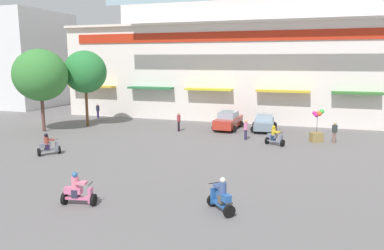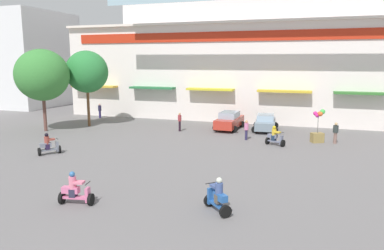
{
  "view_description": "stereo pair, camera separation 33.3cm",
  "coord_description": "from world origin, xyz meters",
  "px_view_note": "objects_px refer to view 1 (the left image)",
  "views": [
    {
      "loc": [
        6.04,
        -6.01,
        6.26
      ],
      "look_at": [
        -1.82,
        18.4,
        1.72
      ],
      "focal_mm": 34.47,
      "sensor_mm": 36.0,
      "label": 1
    },
    {
      "loc": [
        6.35,
        -5.9,
        6.26
      ],
      "look_at": [
        -1.82,
        18.4,
        1.72
      ],
      "focal_mm": 34.47,
      "sensor_mm": 36.0,
      "label": 2
    }
  ],
  "objects_px": {
    "scooter_rider_0": "(78,192)",
    "scooter_rider_4": "(48,146)",
    "parked_car_1": "(264,122)",
    "plaza_tree_2": "(85,72)",
    "pedestrian_1": "(98,110)",
    "pedestrian_0": "(335,131)",
    "plaza_tree_0": "(40,75)",
    "parked_car_0": "(228,120)",
    "scooter_rider_2": "(275,137)",
    "balloon_vendor_cart": "(317,128)",
    "pedestrian_3": "(179,121)",
    "pedestrian_2": "(246,129)",
    "scooter_rider_6": "(221,197)"
  },
  "relations": [
    {
      "from": "pedestrian_3",
      "to": "plaza_tree_2",
      "type": "bearing_deg",
      "value": -177.76
    },
    {
      "from": "plaza_tree_0",
      "to": "scooter_rider_2",
      "type": "relative_size",
      "value": 4.81
    },
    {
      "from": "scooter_rider_2",
      "to": "pedestrian_3",
      "type": "height_order",
      "value": "pedestrian_3"
    },
    {
      "from": "plaza_tree_0",
      "to": "parked_car_1",
      "type": "distance_m",
      "value": 20.1
    },
    {
      "from": "scooter_rider_4",
      "to": "pedestrian_0",
      "type": "xyz_separation_m",
      "value": [
        18.35,
        9.61,
        0.31
      ]
    },
    {
      "from": "pedestrian_1",
      "to": "balloon_vendor_cart",
      "type": "bearing_deg",
      "value": -13.21
    },
    {
      "from": "scooter_rider_6",
      "to": "parked_car_1",
      "type": "bearing_deg",
      "value": 91.52
    },
    {
      "from": "plaza_tree_2",
      "to": "pedestrian_2",
      "type": "bearing_deg",
      "value": -5.05
    },
    {
      "from": "pedestrian_3",
      "to": "pedestrian_1",
      "type": "bearing_deg",
      "value": 158.06
    },
    {
      "from": "plaza_tree_2",
      "to": "pedestrian_0",
      "type": "xyz_separation_m",
      "value": [
        22.03,
        -0.49,
        -4.24
      ]
    },
    {
      "from": "parked_car_1",
      "to": "scooter_rider_4",
      "type": "xyz_separation_m",
      "value": [
        -12.65,
        -13.13,
        -0.14
      ]
    },
    {
      "from": "plaza_tree_0",
      "to": "pedestrian_3",
      "type": "height_order",
      "value": "plaza_tree_0"
    },
    {
      "from": "pedestrian_2",
      "to": "scooter_rider_0",
      "type": "bearing_deg",
      "value": -106.78
    },
    {
      "from": "plaza_tree_2",
      "to": "parked_car_1",
      "type": "height_order",
      "value": "plaza_tree_2"
    },
    {
      "from": "plaza_tree_0",
      "to": "pedestrian_1",
      "type": "relative_size",
      "value": 4.58
    },
    {
      "from": "parked_car_1",
      "to": "balloon_vendor_cart",
      "type": "distance_m",
      "value": 5.69
    },
    {
      "from": "pedestrian_3",
      "to": "balloon_vendor_cart",
      "type": "relative_size",
      "value": 0.64
    },
    {
      "from": "plaza_tree_2",
      "to": "balloon_vendor_cart",
      "type": "distance_m",
      "value": 21.16
    },
    {
      "from": "parked_car_1",
      "to": "balloon_vendor_cart",
      "type": "relative_size",
      "value": 1.65
    },
    {
      "from": "scooter_rider_4",
      "to": "pedestrian_3",
      "type": "distance_m",
      "value": 11.8
    },
    {
      "from": "parked_car_1",
      "to": "pedestrian_3",
      "type": "xyz_separation_m",
      "value": [
        -7.19,
        -2.67,
        0.21
      ]
    },
    {
      "from": "scooter_rider_6",
      "to": "plaza_tree_0",
      "type": "bearing_deg",
      "value": 147.02
    },
    {
      "from": "parked_car_0",
      "to": "pedestrian_1",
      "type": "relative_size",
      "value": 2.85
    },
    {
      "from": "scooter_rider_6",
      "to": "pedestrian_3",
      "type": "xyz_separation_m",
      "value": [
        -7.69,
        16.09,
        0.32
      ]
    },
    {
      "from": "scooter_rider_4",
      "to": "pedestrian_3",
      "type": "bearing_deg",
      "value": 62.47
    },
    {
      "from": "scooter_rider_4",
      "to": "plaza_tree_2",
      "type": "bearing_deg",
      "value": 110.0
    },
    {
      "from": "parked_car_0",
      "to": "pedestrian_1",
      "type": "height_order",
      "value": "parked_car_0"
    },
    {
      "from": "pedestrian_2",
      "to": "pedestrian_3",
      "type": "distance_m",
      "value": 6.5
    },
    {
      "from": "pedestrian_1",
      "to": "balloon_vendor_cart",
      "type": "xyz_separation_m",
      "value": [
        22.6,
        -5.31,
        0.18
      ]
    },
    {
      "from": "parked_car_0",
      "to": "scooter_rider_2",
      "type": "distance_m",
      "value": 7.04
    },
    {
      "from": "scooter_rider_0",
      "to": "pedestrian_3",
      "type": "distance_m",
      "value": 17.35
    },
    {
      "from": "pedestrian_2",
      "to": "pedestrian_3",
      "type": "height_order",
      "value": "pedestrian_3"
    },
    {
      "from": "scooter_rider_6",
      "to": "pedestrian_2",
      "type": "distance_m",
      "value": 14.44
    },
    {
      "from": "parked_car_0",
      "to": "balloon_vendor_cart",
      "type": "height_order",
      "value": "balloon_vendor_cart"
    },
    {
      "from": "scooter_rider_0",
      "to": "pedestrian_0",
      "type": "height_order",
      "value": "pedestrian_0"
    },
    {
      "from": "scooter_rider_0",
      "to": "scooter_rider_6",
      "type": "distance_m",
      "value": 6.23
    },
    {
      "from": "scooter_rider_2",
      "to": "pedestrian_2",
      "type": "xyz_separation_m",
      "value": [
        -2.37,
        1.25,
        0.29
      ]
    },
    {
      "from": "scooter_rider_4",
      "to": "plaza_tree_0",
      "type": "bearing_deg",
      "value": 131.32
    },
    {
      "from": "pedestrian_0",
      "to": "plaza_tree_2",
      "type": "bearing_deg",
      "value": 178.71
    },
    {
      "from": "parked_car_1",
      "to": "plaza_tree_0",
      "type": "bearing_deg",
      "value": -161.08
    },
    {
      "from": "scooter_rider_0",
      "to": "scooter_rider_6",
      "type": "relative_size",
      "value": 1.01
    },
    {
      "from": "scooter_rider_0",
      "to": "scooter_rider_4",
      "type": "xyz_separation_m",
      "value": [
        -7.03,
        6.81,
        -0.0
      ]
    },
    {
      "from": "scooter_rider_4",
      "to": "pedestrian_2",
      "type": "distance_m",
      "value": 14.63
    },
    {
      "from": "pedestrian_0",
      "to": "pedestrian_2",
      "type": "xyz_separation_m",
      "value": [
        -6.63,
        -0.87,
        -0.01
      ]
    },
    {
      "from": "pedestrian_1",
      "to": "pedestrian_0",
      "type": "bearing_deg",
      "value": -12.46
    },
    {
      "from": "pedestrian_3",
      "to": "balloon_vendor_cart",
      "type": "distance_m",
      "value": 11.66
    },
    {
      "from": "pedestrian_3",
      "to": "balloon_vendor_cart",
      "type": "bearing_deg",
      "value": -4.35
    },
    {
      "from": "scooter_rider_4",
      "to": "balloon_vendor_cart",
      "type": "bearing_deg",
      "value": 29.28
    },
    {
      "from": "plaza_tree_0",
      "to": "scooter_rider_6",
      "type": "bearing_deg",
      "value": -32.98
    },
    {
      "from": "plaza_tree_0",
      "to": "parked_car_0",
      "type": "distance_m",
      "value": 17.02
    }
  ]
}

